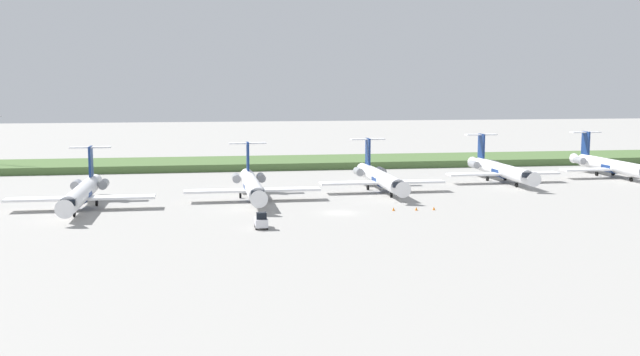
% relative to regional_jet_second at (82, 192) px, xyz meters
% --- Properties ---
extents(ground_plane, '(500.00, 500.00, 0.00)m').
position_rel_regional_jet_second_xyz_m(ground_plane, '(39.49, 19.17, -2.54)').
color(ground_plane, '#9E9B96').
extents(grass_berm, '(320.00, 20.00, 1.65)m').
position_rel_regional_jet_second_xyz_m(grass_berm, '(39.49, 55.35, -1.71)').
color(grass_berm, '#4C6B38').
rests_on(grass_berm, ground).
extents(regional_jet_second, '(22.81, 31.00, 9.00)m').
position_rel_regional_jet_second_xyz_m(regional_jet_second, '(0.00, 0.00, 0.00)').
color(regional_jet_second, white).
rests_on(regional_jet_second, ground).
extents(regional_jet_third, '(22.81, 31.00, 9.00)m').
position_rel_regional_jet_second_xyz_m(regional_jet_third, '(27.17, 4.65, 0.00)').
color(regional_jet_third, white).
rests_on(regional_jet_third, ground).
extents(regional_jet_fourth, '(22.81, 31.00, 9.00)m').
position_rel_regional_jet_second_xyz_m(regional_jet_fourth, '(51.14, 10.84, 0.00)').
color(regional_jet_fourth, white).
rests_on(regional_jet_fourth, ground).
extents(regional_jet_fifth, '(22.81, 31.00, 9.00)m').
position_rel_regional_jet_second_xyz_m(regional_jet_fifth, '(78.09, 19.75, 0.00)').
color(regional_jet_fifth, white).
rests_on(regional_jet_fifth, ground).
extents(regional_jet_sixth, '(22.81, 31.00, 9.00)m').
position_rel_regional_jet_second_xyz_m(regional_jet_sixth, '(104.34, 23.74, 0.00)').
color(regional_jet_sixth, white).
rests_on(regional_jet_sixth, ground).
extents(baggage_tug, '(1.72, 3.20, 2.30)m').
position_rel_regional_jet_second_xyz_m(baggage_tug, '(26.65, -21.09, -1.53)').
color(baggage_tug, silver).
rests_on(baggage_tug, ground).
extents(safety_cone_front_marker, '(0.44, 0.44, 0.55)m').
position_rel_regional_jet_second_xyz_m(safety_cone_front_marker, '(48.13, -10.18, -2.26)').
color(safety_cone_front_marker, orange).
rests_on(safety_cone_front_marker, ground).
extents(safety_cone_mid_marker, '(0.44, 0.44, 0.55)m').
position_rel_regional_jet_second_xyz_m(safety_cone_mid_marker, '(51.71, -10.44, -2.26)').
color(safety_cone_mid_marker, orange).
rests_on(safety_cone_mid_marker, ground).
extents(safety_cone_rear_marker, '(0.44, 0.44, 0.55)m').
position_rel_regional_jet_second_xyz_m(safety_cone_rear_marker, '(54.52, -10.60, -2.26)').
color(safety_cone_rear_marker, orange).
rests_on(safety_cone_rear_marker, ground).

